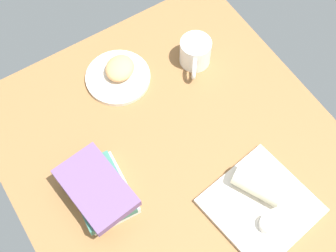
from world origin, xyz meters
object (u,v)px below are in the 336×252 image
Objects in this scene: breakfast_wrap at (259,185)px; coffee_mug at (195,53)px; square_plate at (261,206)px; round_plate at (118,77)px; sauce_cup at (268,224)px; scone_pastry at (120,68)px; book_stack at (100,190)px.

breakfast_wrap is 1.06× the size of coffee_mug.
coffee_mug is (48.43, -11.59, 3.71)cm from square_plate.
breakfast_wrap is at bearing -165.43° from round_plate.
breakfast_wrap is (-51.39, -13.36, 4.06)cm from round_plate.
sauce_cup is at bearing -171.05° from round_plate.
sauce_cup is 0.38× the size of coffee_mug.
scone_pastry is 23.37cm from coffee_mug.
round_plate is at bearing 119.12° from scone_pastry.
sauce_cup is 0.21× the size of book_stack.
book_stack is at bearing 53.59° from square_plate.
scone_pastry is 0.43× the size of book_stack.
scone_pastry is at bearing -60.88° from round_plate.
round_plate is 0.88× the size of book_stack.
square_plate is 5.26× the size of sauce_cup.
square_plate is at bearing -168.13° from round_plate.
book_stack reaches higher than square_plate.
coffee_mug is (-7.16, -23.27, 3.81)cm from round_plate.
scone_pastry is at bearing 7.68° from sauce_cup.
scone_pastry is 0.76× the size of coffee_mug.
square_plate is 1.89× the size of breakfast_wrap.
book_stack is (20.96, 35.80, -0.16)cm from breakfast_wrap.
breakfast_wrap is 45.33cm from coffee_mug.
sauce_cup is at bearing 158.20° from square_plate.
square_plate is (-56.30, -10.40, -2.87)cm from scone_pastry.
coffee_mug is at bearing -107.10° from round_plate.
square_plate is at bearing 166.54° from coffee_mug.
book_stack is 51.29cm from coffee_mug.
breakfast_wrap is 0.60× the size of book_stack.
coffee_mug reaches higher than round_plate.
round_plate is 38.01cm from book_stack.
round_plate is 53.26cm from breakfast_wrap.
scone_pastry reaches higher than square_plate.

